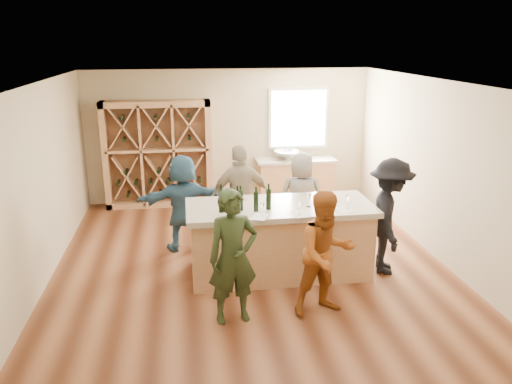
{
  "coord_description": "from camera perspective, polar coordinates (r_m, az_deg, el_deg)",
  "views": [
    {
      "loc": [
        -0.95,
        -7.0,
        3.4
      ],
      "look_at": [
        0.1,
        0.2,
        1.15
      ],
      "focal_mm": 35.0,
      "sensor_mm": 36.0,
      "label": 1
    }
  ],
  "objects": [
    {
      "name": "person_far_right",
      "position": [
        8.51,
        5.23,
        -0.72
      ],
      "size": [
        0.84,
        0.61,
        1.59
      ],
      "primitive_type": "imported",
      "rotation": [
        0.0,
        0.0,
        3.0
      ],
      "color": "slate",
      "rests_on": "floor"
    },
    {
      "name": "person_server",
      "position": [
        7.64,
        15.01,
        -2.72
      ],
      "size": [
        0.85,
        1.24,
        1.75
      ],
      "primitive_type": "imported",
      "rotation": [
        0.0,
        0.0,
        1.26
      ],
      "color": "black",
      "rests_on": "floor"
    },
    {
      "name": "wall_back",
      "position": [
        10.78,
        -3.13,
        6.46
      ],
      "size": [
        6.0,
        0.1,
        2.8
      ],
      "primitive_type": "cube",
      "color": "#C0AF8B",
      "rests_on": "ground"
    },
    {
      "name": "wine_glass_d",
      "position": [
        7.18,
        6.04,
        -0.93
      ],
      "size": [
        0.09,
        0.09,
        0.2
      ],
      "primitive_type": "cone",
      "rotation": [
        0.0,
        0.0,
        -0.26
      ],
      "color": "white",
      "rests_on": "tasting_counter_top"
    },
    {
      "name": "tasting_menu_a",
      "position": [
        6.77,
        0.39,
        -2.84
      ],
      "size": [
        0.29,
        0.33,
        0.0
      ],
      "primitive_type": "cube",
      "rotation": [
        0.0,
        0.0,
        -0.4
      ],
      "color": "white",
      "rests_on": "tasting_counter_top"
    },
    {
      "name": "wine_bottle_a",
      "position": [
        6.92,
        -3.97,
        -1.03
      ],
      "size": [
        0.1,
        0.1,
        0.32
      ],
      "primitive_type": "cylinder",
      "rotation": [
        0.0,
        0.0,
        -0.4
      ],
      "color": "black",
      "rests_on": "tasting_counter_top"
    },
    {
      "name": "tasting_menu_c",
      "position": [
        7.15,
        10.02,
        -2.01
      ],
      "size": [
        0.29,
        0.33,
        0.0
      ],
      "primitive_type": "cube",
      "rotation": [
        0.0,
        0.0,
        0.38
      ],
      "color": "white",
      "rests_on": "tasting_counter_top"
    },
    {
      "name": "wall_right",
      "position": [
        8.31,
        20.8,
        2.12
      ],
      "size": [
        0.1,
        7.0,
        2.8
      ],
      "primitive_type": "cube",
      "color": "#C0AF8B",
      "rests_on": "ground"
    },
    {
      "name": "sink",
      "position": [
        10.69,
        3.51,
        4.25
      ],
      "size": [
        0.54,
        0.54,
        0.19
      ],
      "primitive_type": "imported",
      "color": "silver",
      "rests_on": "back_counter_top"
    },
    {
      "name": "person_far_mid",
      "position": [
        8.24,
        -1.75,
        -0.63
      ],
      "size": [
        1.08,
        0.62,
        1.76
      ],
      "primitive_type": "imported",
      "rotation": [
        0.0,
        0.0,
        3.23
      ],
      "color": "gray",
      "rests_on": "floor"
    },
    {
      "name": "wine_bottle_c",
      "position": [
        6.98,
        -1.77,
        -1.0
      ],
      "size": [
        0.09,
        0.09,
        0.28
      ],
      "primitive_type": "cylinder",
      "rotation": [
        0.0,
        0.0,
        -0.3
      ],
      "color": "black",
      "rests_on": "tasting_counter_top"
    },
    {
      "name": "floor",
      "position": [
        7.86,
        -0.52,
        -8.85
      ],
      "size": [
        6.0,
        7.0,
        0.1
      ],
      "primitive_type": "cube",
      "color": "brown",
      "rests_on": "ground"
    },
    {
      "name": "window_frame",
      "position": [
        10.88,
        4.86,
        8.39
      ],
      "size": [
        1.3,
        0.06,
        1.3
      ],
      "primitive_type": "cube",
      "color": "white",
      "rests_on": "wall_back"
    },
    {
      "name": "tasting_counter_base",
      "position": [
        7.45,
        2.71,
        -5.73
      ],
      "size": [
        2.6,
        1.0,
        1.0
      ],
      "primitive_type": "cube",
      "color": "tan",
      "rests_on": "floor"
    },
    {
      "name": "person_near_left",
      "position": [
        6.11,
        -2.64,
        -7.45
      ],
      "size": [
        0.69,
        0.56,
        1.71
      ],
      "primitive_type": "imported",
      "rotation": [
        0.0,
        0.0,
        0.17
      ],
      "color": "#263319",
      "rests_on": "floor"
    },
    {
      "name": "window_pane",
      "position": [
        10.84,
        4.9,
        8.37
      ],
      "size": [
        1.18,
        0.01,
        1.18
      ],
      "primitive_type": "cube",
      "color": "white",
      "rests_on": "wall_back"
    },
    {
      "name": "tasting_counter_top",
      "position": [
        7.26,
        2.77,
        -1.8
      ],
      "size": [
        2.72,
        1.12,
        0.08
      ],
      "primitive_type": "cube",
      "color": "#AEA38E",
      "rests_on": "tasting_counter_base"
    },
    {
      "name": "person_near_right",
      "position": [
        6.35,
        8.0,
        -7.0
      ],
      "size": [
        0.86,
        0.59,
        1.63
      ],
      "primitive_type": "imported",
      "rotation": [
        0.0,
        0.0,
        0.21
      ],
      "color": "#994C19",
      "rests_on": "floor"
    },
    {
      "name": "back_counter_base",
      "position": [
        10.88,
        4.49,
        1.28
      ],
      "size": [
        1.6,
        0.58,
        0.86
      ],
      "primitive_type": "cube",
      "color": "tan",
      "rests_on": "floor"
    },
    {
      "name": "faucet",
      "position": [
        10.85,
        3.33,
        4.75
      ],
      "size": [
        0.02,
        0.02,
        0.3
      ],
      "primitive_type": "cylinder",
      "color": "silver",
      "rests_on": "back_counter_top"
    },
    {
      "name": "back_counter_top",
      "position": [
        10.76,
        4.55,
        3.64
      ],
      "size": [
        1.7,
        0.62,
        0.06
      ],
      "primitive_type": "cube",
      "color": "#AEA38E",
      "rests_on": "back_counter_base"
    },
    {
      "name": "wine_glass_b",
      "position": [
        6.84,
        5.02,
        -1.9
      ],
      "size": [
        0.09,
        0.09,
        0.18
      ],
      "primitive_type": "cone",
      "rotation": [
        0.0,
        0.0,
        -0.43
      ],
      "color": "white",
      "rests_on": "tasting_counter_top"
    },
    {
      "name": "person_far_left",
      "position": [
        8.29,
        -8.28,
        -1.2
      ],
      "size": [
        1.57,
        0.75,
        1.62
      ],
      "primitive_type": "imported",
      "rotation": [
        0.0,
        0.0,
        3.29
      ],
      "color": "#335972",
      "rests_on": "floor"
    },
    {
      "name": "tasting_menu_b",
      "position": [
        6.91,
        5.22,
        -2.49
      ],
      "size": [
        0.27,
        0.35,
        0.0
      ],
      "primitive_type": "cube",
      "rotation": [
        0.0,
        0.0,
        0.14
      ],
      "color": "white",
      "rests_on": "tasting_counter_top"
    },
    {
      "name": "wine_bottle_b",
      "position": [
        6.86,
        -2.11,
        -1.18
      ],
      "size": [
        0.09,
        0.09,
        0.32
      ],
      "primitive_type": "cylinder",
      "rotation": [
        0.0,
        0.0,
        -0.23
      ],
      "color": "black",
      "rests_on": "tasting_counter_top"
    },
    {
      "name": "ceiling",
      "position": [
        7.08,
        -0.58,
        12.74
      ],
      "size": [
        6.0,
        7.0,
        0.1
      ],
      "primitive_type": "cube",
      "color": "white",
      "rests_on": "ground"
    },
    {
      "name": "wine_glass_e",
      "position": [
        7.18,
        10.42,
        -1.15
      ],
      "size": [
        0.08,
        0.08,
        0.19
      ],
      "primitive_type": "cone",
      "rotation": [
        0.0,
        0.0,
        0.06
      ],
      "color": "white",
      "rests_on": "tasting_counter_top"
    },
    {
      "name": "wine_glass_a",
      "position": [
        6.77,
        0.72,
        -2.09
      ],
      "size": [
        0.08,
        0.08,
        0.17
      ],
      "primitive_type": "cone",
      "rotation": [
        0.0,
        0.0,
        -0.39
      ],
      "color": "white",
      "rests_on": "tasting_counter_top"
    },
    {
      "name": "wall_front",
      "position": [
        4.1,
        6.37,
        -12.12
      ],
      "size": [
        6.0,
        0.1,
        2.8
      ],
      "primitive_type": "cube",
      "color": "#C0AF8B",
      "rests_on": "ground"
    },
    {
      "name": "wine_rack",
      "position": [
        10.54,
        -11.13,
        4.25
      ],
      "size": [
        2.2,
        0.45,
        2.2
      ],
      "primitive_type": "cube",
      "color": "tan",
      "rests_on": "floor"
    },
    {
      "name": "wine_bottle_d",
      "position": [
        6.94,
        0.01,
        -1.13
      ],
      "size": [
        0.09,
        0.09,
        0.27
      ],
      "primitive_type": "cylinder",
      "rotation": [
        0.0,
        0.0,
        -0.39
      ],
      "color": "black",
      "rests_on": "tasting_counter_top"
    },
    {
      "name": "wine_bottle_e",
      "position": [
        7.02,
        1.44,
        -0.84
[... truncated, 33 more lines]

